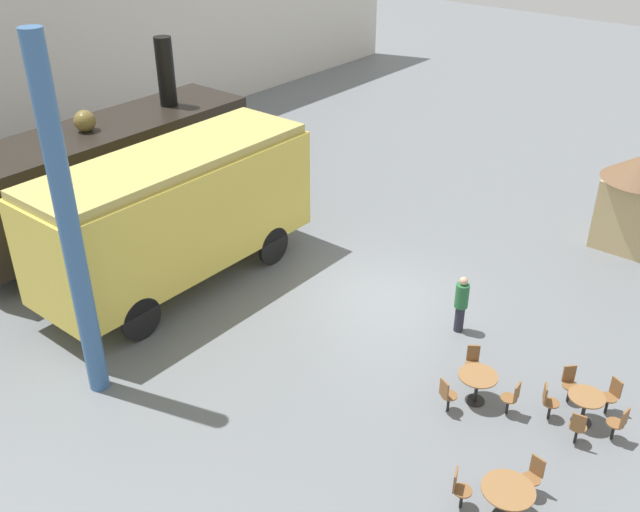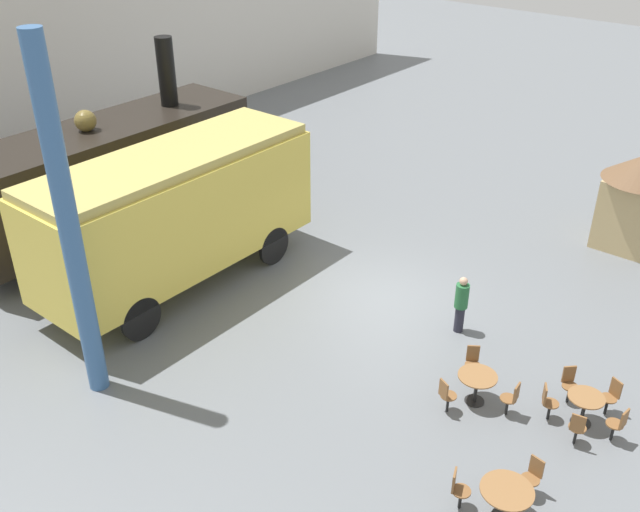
{
  "view_description": "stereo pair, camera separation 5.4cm",
  "coord_description": "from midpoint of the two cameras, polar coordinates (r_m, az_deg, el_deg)",
  "views": [
    {
      "loc": [
        -13.87,
        -9.05,
        10.65
      ],
      "look_at": [
        -1.55,
        1.0,
        1.6
      ],
      "focal_mm": 40.0,
      "sensor_mm": 36.0,
      "label": 1
    },
    {
      "loc": [
        -13.84,
        -9.09,
        10.65
      ],
      "look_at": [
        -1.55,
        1.0,
        1.6
      ],
      "focal_mm": 40.0,
      "sensor_mm": 36.0,
      "label": 2
    }
  ],
  "objects": [
    {
      "name": "ground_plane",
      "position": [
        19.69,
        5.2,
        -3.24
      ],
      "size": [
        80.0,
        80.0,
        0.0
      ],
      "primitive_type": "plane",
      "color": "slate"
    },
    {
      "name": "backdrop_wall",
      "position": [
        29.26,
        -21.98,
        15.47
      ],
      "size": [
        44.0,
        0.15,
        9.0
      ],
      "color": "silver",
      "rests_on": "ground_plane"
    },
    {
      "name": "steam_locomotive",
      "position": [
        23.03,
        -16.51,
        6.64
      ],
      "size": [
        9.67,
        2.65,
        5.68
      ],
      "color": "black",
      "rests_on": "ground_plane"
    },
    {
      "name": "passenger_coach_vintage",
      "position": [
        19.54,
        -11.4,
        3.69
      ],
      "size": [
        8.08,
        2.67,
        3.88
      ],
      "color": "#E0C64C",
      "rests_on": "ground_plane"
    },
    {
      "name": "cafe_table_near",
      "position": [
        16.17,
        12.55,
        -9.74
      ],
      "size": [
        0.87,
        0.87,
        0.73
      ],
      "color": "black",
      "rests_on": "ground_plane"
    },
    {
      "name": "cafe_table_mid",
      "position": [
        13.88,
        14.79,
        -18.0
      ],
      "size": [
        0.97,
        0.97,
        0.74
      ],
      "color": "black",
      "rests_on": "ground_plane"
    },
    {
      "name": "cafe_table_far",
      "position": [
        16.28,
        20.53,
        -10.98
      ],
      "size": [
        0.77,
        0.77,
        0.73
      ],
      "color": "black",
      "rests_on": "ground_plane"
    },
    {
      "name": "cafe_chair_0",
      "position": [
        16.84,
        12.21,
        -8.18
      ],
      "size": [
        0.4,
        0.4,
        0.87
      ],
      "rotation": [
        0.0,
        0.0,
        3.75
      ],
      "color": "black",
      "rests_on": "ground_plane"
    },
    {
      "name": "cafe_chair_1",
      "position": [
        15.81,
        10.15,
        -10.81
      ],
      "size": [
        0.4,
        0.38,
        0.87
      ],
      "rotation": [
        0.0,
        0.0,
        5.85
      ],
      "color": "black",
      "rests_on": "ground_plane"
    },
    {
      "name": "cafe_chair_2",
      "position": [
        16.04,
        15.2,
        -10.85
      ],
      "size": [
        0.36,
        0.37,
        0.87
      ],
      "rotation": [
        0.0,
        0.0,
        7.94
      ],
      "color": "black",
      "rests_on": "ground_plane"
    },
    {
      "name": "cafe_chair_4",
      "position": [
        14.49,
        16.78,
        -16.41
      ],
      "size": [
        0.37,
        0.36,
        0.87
      ],
      "rotation": [
        0.0,
        0.0,
        9.27
      ],
      "color": "black",
      "rests_on": "ground_plane"
    },
    {
      "name": "cafe_chair_5",
      "position": [
        13.96,
        11.08,
        -17.69
      ],
      "size": [
        0.38,
        0.39,
        0.87
      ],
      "rotation": [
        0.0,
        0.0,
        11.36
      ],
      "color": "black",
      "rests_on": "ground_plane"
    },
    {
      "name": "cafe_chair_6",
      "position": [
        16.17,
        17.84,
        -10.93
      ],
      "size": [
        0.39,
        0.4,
        0.87
      ],
      "rotation": [
        0.0,
        0.0,
        5.21
      ],
      "color": "black",
      "rests_on": "ground_plane"
    },
    {
      "name": "cafe_chair_7",
      "position": [
        15.72,
        19.99,
        -12.72
      ],
      "size": [
        0.38,
        0.36,
        0.87
      ],
      "rotation": [
        0.0,
        0.0,
        6.47
      ],
      "color": "black",
      "rests_on": "ground_plane"
    },
    {
      "name": "cafe_chair_8",
      "position": [
        16.12,
        22.88,
        -12.21
      ],
      "size": [
        0.36,
        0.37,
        0.87
      ],
      "rotation": [
        0.0,
        0.0,
        7.73
      ],
      "color": "black",
      "rests_on": "ground_plane"
    },
    {
      "name": "cafe_chair_9",
      "position": [
        16.78,
        22.39,
        -10.22
      ],
      "size": [
        0.4,
        0.38,
        0.87
      ],
      "rotation": [
        0.0,
        0.0,
        8.98
      ],
      "color": "black",
      "rests_on": "ground_plane"
    },
    {
      "name": "cafe_chair_10",
      "position": [
        16.81,
        19.41,
        -9.47
      ],
      "size": [
        0.4,
        0.4,
        0.87
      ],
      "rotation": [
        0.0,
        0.0,
        10.24
      ],
      "color": "black",
      "rests_on": "ground_plane"
    },
    {
      "name": "visitor_person",
      "position": [
        18.15,
        11.31,
        -3.67
      ],
      "size": [
        0.34,
        0.34,
        1.58
      ],
      "color": "#262633",
      "rests_on": "ground_plane"
    },
    {
      "name": "ticket_kiosk",
      "position": [
        23.43,
        24.15,
        4.41
      ],
      "size": [
        2.34,
        2.34,
        3.0
      ],
      "color": "tan",
      "rests_on": "ground_plane"
    },
    {
      "name": "support_pillar",
      "position": [
        15.2,
        -19.31,
        1.93
      ],
      "size": [
        0.44,
        0.44,
        8.0
      ],
      "color": "#386093",
      "rests_on": "ground_plane"
    }
  ]
}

